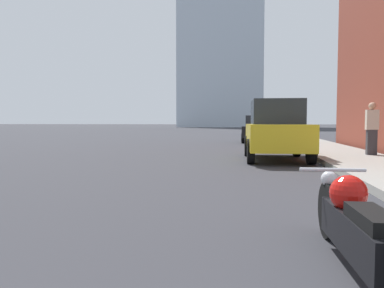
% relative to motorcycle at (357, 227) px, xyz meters
% --- Properties ---
extents(sidewalk, '(2.27, 240.00, 0.15)m').
position_rel_motorcycle_xyz_m(sidewalk, '(2.27, 35.46, -0.28)').
color(sidewalk, gray).
rests_on(sidewalk, ground_plane).
extents(distant_tower, '(19.15, 19.15, 50.75)m').
position_rel_motorcycle_xyz_m(distant_tower, '(-7.40, 88.85, 25.02)').
color(distant_tower, silver).
rests_on(distant_tower, ground_plane).
extents(motorcycle, '(0.62, 2.36, 0.73)m').
position_rel_motorcycle_xyz_m(motorcycle, '(0.00, 0.00, 0.00)').
color(motorcycle, black).
rests_on(motorcycle, ground_plane).
extents(parked_car_yellow, '(1.97, 3.99, 1.84)m').
position_rel_motorcycle_xyz_m(parked_car_yellow, '(-0.01, 8.78, 0.55)').
color(parked_car_yellow, gold).
rests_on(parked_car_yellow, ground_plane).
extents(parked_car_black, '(2.06, 4.01, 1.54)m').
position_rel_motorcycle_xyz_m(parked_car_black, '(-0.22, 18.94, 0.41)').
color(parked_car_black, black).
rests_on(parked_car_black, ground_plane).
extents(parked_car_blue, '(2.10, 4.30, 1.55)m').
position_rel_motorcycle_xyz_m(parked_car_blue, '(-0.07, 31.95, 0.44)').
color(parked_car_blue, '#1E3899').
rests_on(parked_car_blue, ground_plane).
extents(pedestrian, '(0.36, 0.23, 1.63)m').
position_rel_motorcycle_xyz_m(pedestrian, '(2.94, 9.33, 0.62)').
color(pedestrian, '#38383D').
rests_on(pedestrian, sidewalk).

